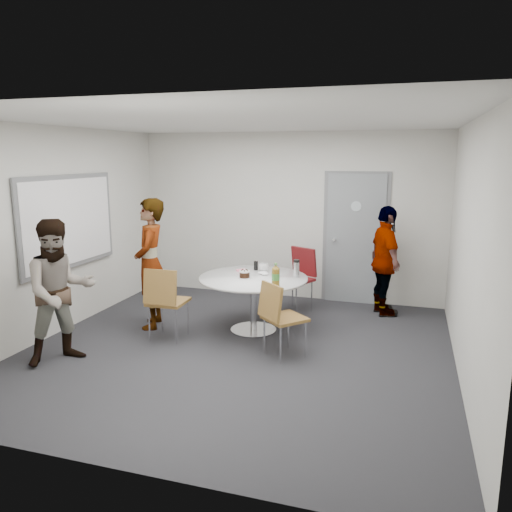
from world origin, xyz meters
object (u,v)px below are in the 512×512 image
(table, at_px, (255,285))
(person_left, at_px, (60,292))
(door, at_px, (355,239))
(chair_far, at_px, (299,273))
(person_right, at_px, (385,261))
(person_main, at_px, (151,264))
(chair_near_left, at_px, (165,296))
(chair_near_right, at_px, (278,312))
(whiteboard, at_px, (69,222))

(table, height_order, person_left, person_left)
(door, relative_size, chair_far, 2.21)
(person_left, height_order, person_right, person_left)
(table, relative_size, person_main, 0.81)
(person_left, distance_m, person_right, 4.43)
(chair_near_left, bearing_deg, person_right, 34.78)
(chair_near_left, xyz_separation_m, chair_near_right, (1.50, -0.09, -0.04))
(chair_far, bearing_deg, person_right, -146.10)
(table, bearing_deg, chair_near_right, -55.69)
(person_right, bearing_deg, chair_far, 75.12)
(chair_near_right, relative_size, chair_far, 0.93)
(whiteboard, xyz_separation_m, person_right, (4.06, 1.75, -0.64))
(chair_far, xyz_separation_m, person_main, (-1.77, -1.31, 0.30))
(chair_far, bearing_deg, chair_near_left, 79.03)
(chair_far, distance_m, person_main, 2.22)
(chair_far, height_order, person_right, person_right)
(chair_far, bearing_deg, person_main, 62.79)
(person_main, bearing_deg, person_right, 96.04)
(person_main, bearing_deg, table, 79.20)
(person_left, bearing_deg, chair_near_left, -4.07)
(person_main, height_order, person_left, person_main)
(chair_far, relative_size, person_left, 0.58)
(chair_near_right, bearing_deg, chair_far, 136.99)
(table, xyz_separation_m, chair_near_right, (0.52, -0.77, -0.10))
(door, xyz_separation_m, table, (-1.10, -1.78, -0.38))
(door, height_order, chair_near_right, door)
(whiteboard, height_order, person_main, whiteboard)
(chair_near_right, xyz_separation_m, person_left, (-2.32, -0.83, 0.27))
(chair_far, xyz_separation_m, person_right, (1.25, 0.17, 0.22))
(chair_near_left, bearing_deg, whiteboard, 171.43)
(table, distance_m, person_main, 1.45)
(person_main, bearing_deg, whiteboard, -95.33)
(whiteboard, bearing_deg, chair_near_right, -5.07)
(whiteboard, distance_m, person_left, 1.42)
(door, distance_m, chair_near_right, 2.65)
(person_left, bearing_deg, chair_far, -1.26)
(table, bearing_deg, door, 58.17)
(door, bearing_deg, chair_near_left, -130.32)
(chair_near_left, xyz_separation_m, person_main, (-0.43, 0.45, 0.30))
(chair_far, height_order, person_left, person_left)
(table, xyz_separation_m, person_main, (-1.41, -0.23, 0.24))
(chair_near_right, bearing_deg, person_right, 103.57)
(chair_near_right, bearing_deg, table, 166.06)
(chair_near_left, height_order, person_left, person_left)
(table, distance_m, chair_near_right, 0.93)
(chair_near_left, xyz_separation_m, chair_far, (1.33, 1.76, 0.01))
(chair_far, distance_m, person_left, 3.44)
(person_main, relative_size, person_left, 1.08)
(door, distance_m, table, 2.13)
(person_main, xyz_separation_m, person_left, (-0.38, -1.37, -0.06))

